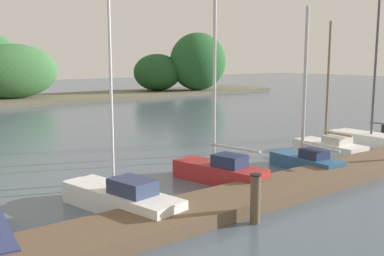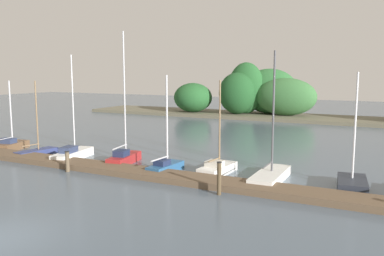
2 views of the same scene
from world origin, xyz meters
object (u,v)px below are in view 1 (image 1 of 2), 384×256
(sailboat_5, at_px, (328,146))
(sailboat_6, at_px, (373,138))
(sailboat_3, at_px, (217,167))
(mooring_piling_1, at_px, (255,199))
(sailboat_4, at_px, (305,158))
(sailboat_2, at_px, (118,197))

(sailboat_5, distance_m, sailboat_6, 3.19)
(sailboat_3, relative_size, mooring_piling_1, 6.87)
(sailboat_5, height_order, sailboat_6, sailboat_6)
(sailboat_4, distance_m, sailboat_6, 6.13)
(sailboat_3, bearing_deg, sailboat_6, -99.20)
(sailboat_2, height_order, sailboat_6, sailboat_2)
(sailboat_5, distance_m, mooring_piling_1, 8.89)
(sailboat_3, distance_m, sailboat_6, 9.57)
(sailboat_5, xyz_separation_m, sailboat_6, (3.19, -0.18, -0.01))
(sailboat_3, bearing_deg, sailboat_5, -97.11)
(sailboat_2, relative_size, sailboat_4, 1.23)
(sailboat_4, relative_size, sailboat_5, 1.05)
(sailboat_2, distance_m, sailboat_5, 10.28)
(sailboat_4, distance_m, sailboat_5, 3.07)
(sailboat_2, relative_size, sailboat_3, 0.83)
(sailboat_3, bearing_deg, mooring_piling_1, 142.32)
(sailboat_5, bearing_deg, sailboat_6, -88.68)
(sailboat_6, bearing_deg, sailboat_2, 92.19)
(mooring_piling_1, bearing_deg, sailboat_6, 17.08)
(mooring_piling_1, bearing_deg, sailboat_4, 26.35)
(sailboat_4, xyz_separation_m, mooring_piling_1, (-5.22, -2.59, 0.20))
(sailboat_4, distance_m, mooring_piling_1, 5.83)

